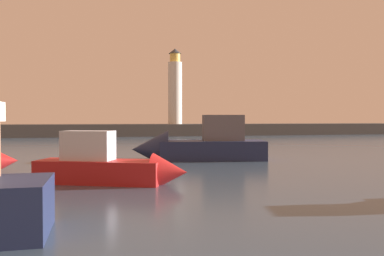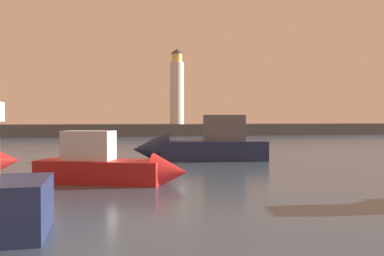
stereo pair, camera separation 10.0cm
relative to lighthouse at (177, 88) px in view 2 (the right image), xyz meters
name	(u,v)px [view 2 (the right image)]	position (x,y,z in m)	size (l,w,h in m)	color
ground_plane	(155,153)	(-7.01, -29.74, -7.34)	(220.00, 220.00, 0.00)	#384C60
breakwater	(132,130)	(-7.01, 0.00, -6.43)	(88.88, 5.10, 1.82)	#423F3D
lighthouse	(177,88)	(0.00, 0.00, 0.00)	(2.14, 2.14, 11.67)	silver
motorboat_1	(194,146)	(-5.09, -35.06, -6.46)	(8.96, 3.97, 3.52)	#1E284C
motorboat_2	(114,166)	(-10.41, -43.43, -6.63)	(6.51, 3.80, 2.43)	#B21E1E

